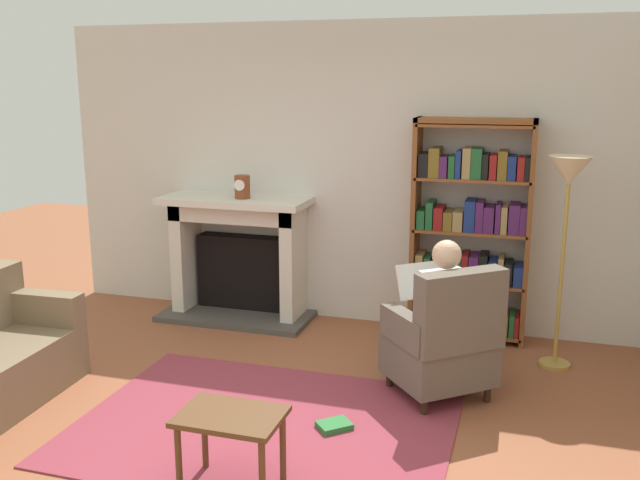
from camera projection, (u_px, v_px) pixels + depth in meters
name	position (u px, v px, depth m)	size (l,w,h in m)	color
ground	(246.00, 449.00, 4.26)	(14.00, 14.00, 0.00)	#965435
back_wall	(353.00, 175.00, 6.34)	(5.60, 0.10, 2.70)	silver
area_rug	(265.00, 425.00, 4.54)	(2.40, 1.80, 0.01)	#8F3442
fireplace	(240.00, 254.00, 6.56)	(1.41, 0.64, 1.15)	#4C4742
mantel_clock	(242.00, 187.00, 6.30)	(0.14, 0.14, 0.21)	brown
bookshelf	(471.00, 234.00, 5.92)	(0.98, 0.32, 1.89)	brown
armchair_reading	(444.00, 341.00, 4.85)	(0.89, 0.89, 0.97)	#331E14
seated_reader	(436.00, 309.00, 4.91)	(0.57, 0.59, 1.14)	silver
side_table	(231.00, 426.00, 3.75)	(0.56, 0.39, 0.45)	brown
scattered_books	(290.00, 424.00, 4.50)	(0.90, 0.40, 0.04)	#334CA5
floor_lamp	(568.00, 190.00, 5.19)	(0.32, 0.32, 1.65)	#B7933F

